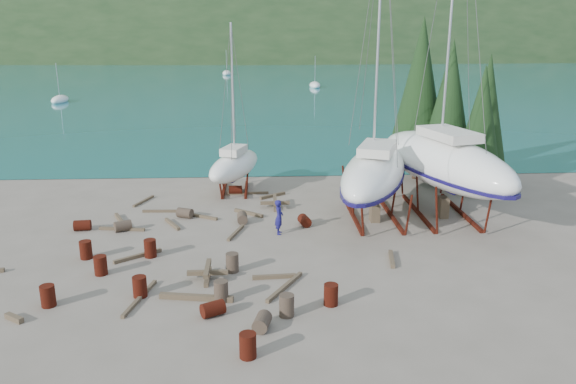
{
  "coord_description": "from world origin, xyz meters",
  "views": [
    {
      "loc": [
        -0.29,
        -25.42,
        10.66
      ],
      "look_at": [
        1.14,
        3.0,
        2.32
      ],
      "focal_mm": 35.0,
      "sensor_mm": 36.0,
      "label": 1
    }
  ],
  "objects_px": {
    "large_sailboat_far": "(443,161)",
    "worker": "(279,217)",
    "small_sailboat_shore": "(234,165)",
    "large_sailboat_near": "(374,172)"
  },
  "relations": [
    {
      "from": "large_sailboat_far",
      "to": "small_sailboat_shore",
      "type": "height_order",
      "value": "large_sailboat_far"
    },
    {
      "from": "large_sailboat_near",
      "to": "worker",
      "type": "xyz_separation_m",
      "value": [
        -5.54,
        -2.35,
        -1.83
      ]
    },
    {
      "from": "large_sailboat_far",
      "to": "small_sailboat_shore",
      "type": "bearing_deg",
      "value": 140.76
    },
    {
      "from": "small_sailboat_shore",
      "to": "worker",
      "type": "relative_size",
      "value": 5.81
    },
    {
      "from": "large_sailboat_near",
      "to": "small_sailboat_shore",
      "type": "relative_size",
      "value": 1.56
    },
    {
      "from": "large_sailboat_far",
      "to": "worker",
      "type": "height_order",
      "value": "large_sailboat_far"
    },
    {
      "from": "large_sailboat_near",
      "to": "large_sailboat_far",
      "type": "bearing_deg",
      "value": 27.93
    },
    {
      "from": "large_sailboat_far",
      "to": "small_sailboat_shore",
      "type": "relative_size",
      "value": 1.8
    },
    {
      "from": "large_sailboat_near",
      "to": "worker",
      "type": "distance_m",
      "value": 6.29
    },
    {
      "from": "large_sailboat_far",
      "to": "worker",
      "type": "distance_m",
      "value": 10.35
    }
  ]
}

